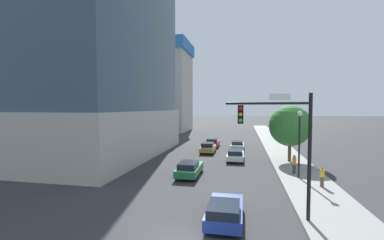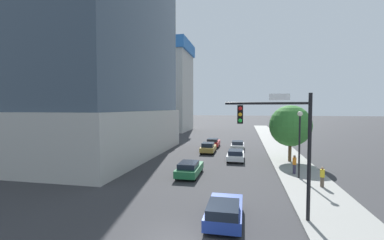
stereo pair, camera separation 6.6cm
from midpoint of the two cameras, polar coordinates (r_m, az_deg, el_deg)
The scene contains 13 objects.
sidewalk at distance 32.52m, azimuth 20.71°, elevation -8.53°, with size 4.27×120.00×0.15m, color gray.
construction_building at distance 71.62m, azimuth -6.75°, elevation 8.32°, with size 15.52×25.74×32.86m.
traffic_light_pole at distance 15.07m, azimuth 19.05°, elevation -2.93°, with size 4.66×0.48×6.99m.
street_lamp at distance 24.46m, azimuth 22.61°, elevation -2.97°, with size 0.44×0.44×5.87m.
street_tree at distance 31.60m, azimuth 20.81°, elevation -1.20°, with size 4.71×4.71×6.47m.
car_blue at distance 15.03m, azimuth 7.12°, elevation -19.35°, with size 1.91×4.22×1.37m.
car_green at distance 24.26m, azimuth -0.67°, elevation -10.68°, with size 1.88×4.63×1.37m.
car_white at distance 31.51m, azimuth 9.51°, elevation -7.62°, with size 1.95×4.69×1.34m.
car_red at distance 41.77m, azimuth 4.56°, elevation -4.99°, with size 1.88×4.08×1.41m.
car_silver at distance 39.72m, azimuth 9.93°, elevation -5.50°, with size 1.91×4.63×1.32m.
car_gold at distance 36.27m, azimuth 3.49°, elevation -6.12°, with size 1.85×4.08×1.47m.
pedestrian_orange_shirt at distance 26.28m, azimuth 21.61°, elevation -9.05°, with size 0.34×0.34×1.75m.
pedestrian_yellow_shirt at distance 22.95m, azimuth 26.78°, elevation -11.13°, with size 0.34×0.34×1.57m.
Camera 1 is at (3.10, -11.49, 6.34)m, focal length 24.10 mm.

